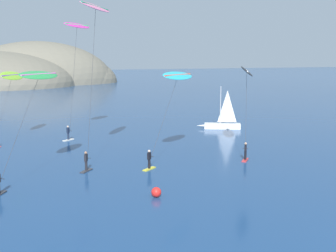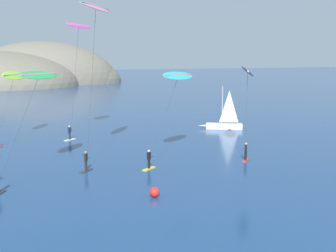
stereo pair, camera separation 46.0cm
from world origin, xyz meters
The scene contains 9 objects.
headland_island centered at (-9.96, 145.11, 0.00)m, with size 86.82×51.72×30.38m.
sailboat_near centered at (10.01, 36.17, 0.64)m, with size 5.63×3.79×5.70m.
kitesurfer_magenta centered at (-8.63, 37.56, 12.11)m, with size 4.67×4.26×13.57m.
kitesurfer_lime centered at (-16.01, 38.56, 6.86)m, with size 4.87×7.04×7.97m.
kitesurfer_pink centered at (-9.60, 24.35, 12.80)m, with size 4.78×6.17×14.20m.
kitesurfer_cyan centered at (-2.50, 23.09, 7.25)m, with size 7.15×5.48×8.26m.
kitesurfer_green centered at (-14.99, 22.04, 7.50)m, with size 6.25×7.07×8.51m.
kitesurfer_black centered at (5.25, 23.10, 7.59)m, with size 4.94×6.87×8.68m.
marker_buoy centered at (-8.30, 13.48, 0.35)m, with size 0.70×0.70×0.70m, color red.
Camera 1 is at (-18.58, -12.37, 9.54)m, focal length 45.00 mm.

